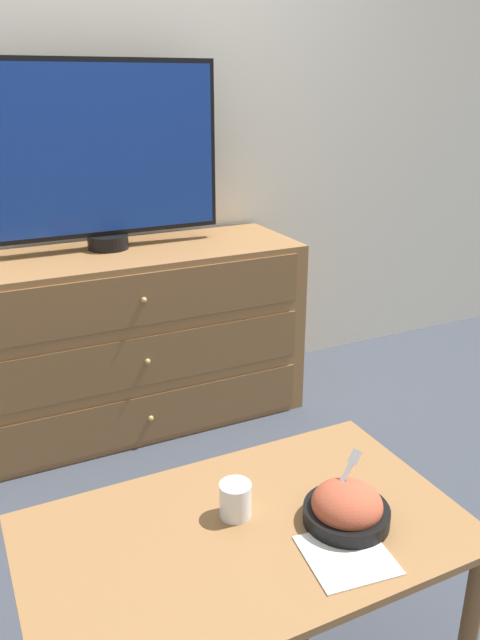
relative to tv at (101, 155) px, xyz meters
The scene contains 8 objects.
ground_plane 1.20m from the tv, 117.71° to the left, with size 12.00×12.00×0.00m, color #383D47.
wall_back 0.28m from the tv, 115.08° to the left, with size 12.00×0.05×2.60m.
dresser 0.79m from the tv, 64.53° to the right, with size 1.51×0.53×0.79m.
tv is the anchor object (origin of this frame).
coffee_table 1.71m from the tv, 94.10° to the right, with size 1.01×0.60×0.50m.
takeout_bowl 1.74m from the tv, 85.97° to the right, with size 0.20×0.20×0.16m.
drink_cup 1.61m from the tv, 94.22° to the right, with size 0.08×0.08×0.09m.
napkin 1.84m from the tv, 88.31° to the right, with size 0.20×0.20×0.00m.
Camera 1 is at (-0.52, -2.77, 1.46)m, focal length 35.00 mm.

